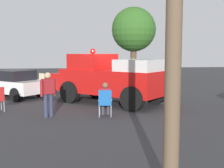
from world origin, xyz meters
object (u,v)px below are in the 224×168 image
vintage_fire_truck (108,78)px  lawn_chair_near_truck (105,101)px  classic_hot_rod (10,83)px  oak_tree_left (134,30)px  spectator_standing (48,91)px  lawn_chair_by_car (41,80)px  spectator_seated (105,98)px

vintage_fire_truck → lawn_chair_near_truck: vintage_fire_truck is taller
vintage_fire_truck → lawn_chair_near_truck: (-2.93, 0.48, -0.61)m
vintage_fire_truck → classic_hot_rod: vintage_fire_truck is taller
vintage_fire_truck → oak_tree_left: bearing=-18.3°
spectator_standing → oak_tree_left: 15.08m
lawn_chair_near_truck → spectator_standing: bearing=83.3°
lawn_chair_by_car → spectator_seated: (-8.71, -3.22, 0.11)m
classic_hot_rod → spectator_seated: size_ratio=3.49×
vintage_fire_truck → lawn_chair_by_car: bearing=31.9°
lawn_chair_near_truck → lawn_chair_by_car: same height
spectator_standing → oak_tree_left: (13.38, -6.13, 3.28)m
vintage_fire_truck → oak_tree_left: (10.70, -3.54, 3.05)m
classic_hot_rod → oak_tree_left: size_ratio=0.74×
lawn_chair_near_truck → spectator_standing: 2.15m
lawn_chair_by_car → classic_hot_rod: bearing=157.9°
classic_hot_rod → lawn_chair_by_car: classic_hot_rod is taller
lawn_chair_by_car → spectator_standing: (-8.60, -1.10, 0.37)m
lawn_chair_near_truck → spectator_seated: 0.17m
oak_tree_left → vintage_fire_truck: bearing=161.7°
spectator_seated → oak_tree_left: size_ratio=0.21×
classic_hot_rod → vintage_fire_truck: bearing=-118.2°
vintage_fire_truck → spectator_standing: (-2.68, 2.59, -0.23)m
spectator_standing → vintage_fire_truck: bearing=-44.0°
spectator_seated → oak_tree_left: oak_tree_left is taller
spectator_seated → classic_hot_rod: bearing=39.6°
spectator_seated → spectator_standing: (0.12, 2.13, 0.27)m
vintage_fire_truck → oak_tree_left: size_ratio=0.95×
lawn_chair_by_car → spectator_seated: spectator_seated is taller
vintage_fire_truck → spectator_seated: (-2.80, 0.46, -0.50)m
lawn_chair_near_truck → lawn_chair_by_car: size_ratio=1.00×
lawn_chair_by_car → oak_tree_left: oak_tree_left is taller
lawn_chair_by_car → spectator_standing: spectator_standing is taller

